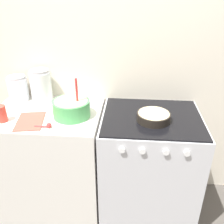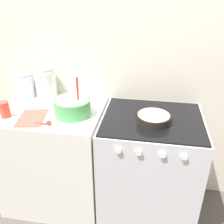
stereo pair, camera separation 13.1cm
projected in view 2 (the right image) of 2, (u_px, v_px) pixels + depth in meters
wall_back at (108, 61)px, 2.01m from camera, size 4.62×0.05×2.40m
countertop_cabinet at (55, 157)px, 2.12m from camera, size 0.81×0.62×0.90m
stove at (149, 167)px, 2.00m from camera, size 0.74×0.64×0.90m
mixing_bowl at (72, 106)px, 1.81m from camera, size 0.27×0.27×0.29m
baking_pan at (154, 118)px, 1.72m from camera, size 0.24×0.24×0.06m
storage_jar_left at (24, 87)px, 2.10m from camera, size 0.16×0.16×0.20m
storage_jar_middle at (46, 86)px, 2.05m from camera, size 0.17×0.17×0.26m
tin_can at (5, 110)px, 1.78m from camera, size 0.07×0.07×0.12m
recipe_page at (32, 118)px, 1.79m from camera, size 0.23×0.30×0.01m
measuring_spoon at (47, 123)px, 1.70m from camera, size 0.12×0.04×0.04m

